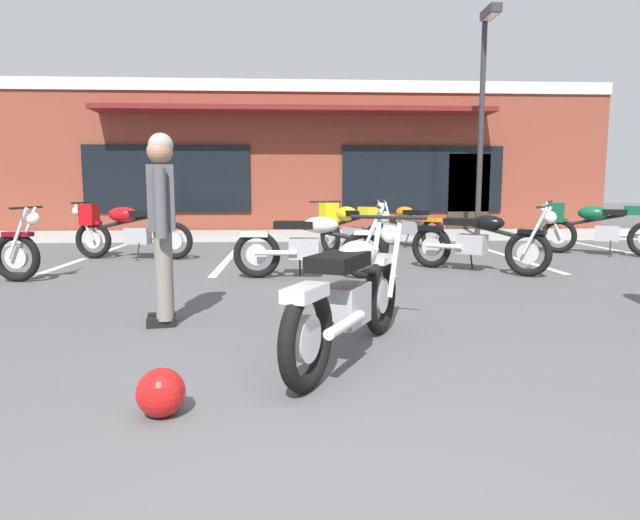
% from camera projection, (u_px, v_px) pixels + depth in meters
% --- Properties ---
extents(ground_plane, '(80.00, 80.00, 0.00)m').
position_uv_depth(ground_plane, '(308.00, 309.00, 5.57)').
color(ground_plane, '#515154').
extents(sidewalk_kerb, '(22.00, 1.80, 0.14)m').
position_uv_depth(sidewalk_kerb, '(297.00, 235.00, 13.50)').
color(sidewalk_kerb, '#A8A59E').
rests_on(sidewalk_kerb, ground_plane).
extents(brick_storefront_building, '(16.42, 6.76, 3.93)m').
position_uv_depth(brick_storefront_building, '(295.00, 164.00, 17.07)').
color(brick_storefront_building, brown).
rests_on(brick_storefront_building, ground_plane).
extents(painted_stall_lines, '(12.53, 4.80, 0.01)m').
position_uv_depth(painted_stall_lines, '(300.00, 256.00, 9.94)').
color(painted_stall_lines, silver).
rests_on(painted_stall_lines, ground_plane).
extents(motorcycle_foreground_classic, '(1.22, 1.94, 0.98)m').
position_uv_depth(motorcycle_foreground_classic, '(351.00, 293.00, 3.92)').
color(motorcycle_foreground_classic, black).
rests_on(motorcycle_foreground_classic, ground_plane).
extents(motorcycle_red_sportbike, '(1.75, 1.54, 0.98)m').
position_uv_depth(motorcycle_red_sportbike, '(479.00, 240.00, 7.96)').
color(motorcycle_red_sportbike, black).
rests_on(motorcycle_red_sportbike, ground_plane).
extents(motorcycle_black_cruiser, '(1.87, 1.33, 0.98)m').
position_uv_depth(motorcycle_black_cruiser, '(595.00, 226.00, 10.05)').
color(motorcycle_black_cruiser, black).
rests_on(motorcycle_black_cruiser, ground_plane).
extents(motorcycle_blue_standard, '(2.10, 0.73, 0.98)m').
position_uv_depth(motorcycle_blue_standard, '(127.00, 228.00, 9.45)').
color(motorcycle_blue_standard, black).
rests_on(motorcycle_blue_standard, ground_plane).
extents(motorcycle_green_cafe_racer, '(2.11, 0.66, 0.98)m').
position_uv_depth(motorcycle_green_cafe_racer, '(312.00, 244.00, 7.40)').
color(motorcycle_green_cafe_racer, black).
rests_on(motorcycle_green_cafe_racer, ground_plane).
extents(motorcycle_orange_scrambler, '(1.23, 1.94, 0.98)m').
position_uv_depth(motorcycle_orange_scrambler, '(408.00, 224.00, 11.45)').
color(motorcycle_orange_scrambler, black).
rests_on(motorcycle_orange_scrambler, ground_plane).
extents(motorcycle_cream_vintage, '(1.23, 1.94, 0.98)m').
position_uv_depth(motorcycle_cream_vintage, '(348.00, 227.00, 9.67)').
color(motorcycle_cream_vintage, black).
rests_on(motorcycle_cream_vintage, ground_plane).
extents(person_in_shorts_foreground, '(0.33, 0.61, 1.68)m').
position_uv_depth(person_in_shorts_foreground, '(162.00, 217.00, 4.81)').
color(person_in_shorts_foreground, black).
rests_on(person_in_shorts_foreground, ground_plane).
extents(helmet_on_pavement, '(0.26, 0.26, 0.26)m').
position_uv_depth(helmet_on_pavement, '(161.00, 392.00, 2.92)').
color(helmet_on_pavement, '#B71414').
rests_on(helmet_on_pavement, ground_plane).
extents(parking_lot_lamp_post, '(0.24, 0.76, 4.99)m').
position_uv_depth(parking_lot_lamp_post, '(484.00, 95.00, 12.12)').
color(parking_lot_lamp_post, '#2D2D33').
rests_on(parking_lot_lamp_post, ground_plane).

